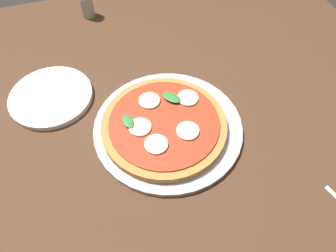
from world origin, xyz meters
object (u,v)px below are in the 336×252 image
dining_table (184,126)px  pizza (164,125)px  plate_white (51,97)px  serving_tray (168,127)px  pepper_shaker (87,5)px

dining_table → pizza: size_ratio=4.30×
dining_table → plate_white: bearing=-22.0°
dining_table → pizza: bearing=37.8°
dining_table → serving_tray: bearing=40.7°
serving_tray → plate_white: 0.31m
plate_white → dining_table: bearing=158.0°
serving_tray → pizza: 0.02m
serving_tray → pizza: bearing=13.3°
pizza → plate_white: size_ratio=1.38×
pepper_shaker → dining_table: bearing=109.9°
pizza → plate_white: 0.30m
pizza → serving_tray: bearing=-166.7°
dining_table → pepper_shaker: size_ratio=16.43×
pizza → pepper_shaker: (0.09, -0.51, 0.01)m
serving_tray → pepper_shaker: 0.52m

